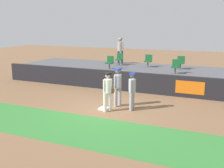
{
  "coord_description": "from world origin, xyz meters",
  "views": [
    {
      "loc": [
        4.73,
        -10.59,
        3.85
      ],
      "look_at": [
        -0.2,
        0.95,
        1.0
      ],
      "focal_mm": 42.15,
      "sensor_mm": 36.0,
      "label": 1
    }
  ],
  "objects_px": {
    "seat_front_right": "(176,66)",
    "seat_back_right": "(181,62)",
    "seat_back_left": "(119,59)",
    "player_fielder_home": "(108,89)",
    "player_coach_visitor": "(118,84)",
    "spectator_hooded": "(120,49)",
    "seat_front_left": "(110,62)",
    "seat_back_center": "(148,60)",
    "player_runner_visitor": "(132,89)",
    "first_base": "(104,109)"
  },
  "relations": [
    {
      "from": "seat_front_right",
      "to": "seat_back_right",
      "type": "bearing_deg",
      "value": 89.26
    },
    {
      "from": "seat_back_left",
      "to": "player_fielder_home",
      "type": "bearing_deg",
      "value": -72.41
    },
    {
      "from": "player_coach_visitor",
      "to": "spectator_hooded",
      "type": "height_order",
      "value": "spectator_hooded"
    },
    {
      "from": "player_coach_visitor",
      "to": "seat_front_left",
      "type": "relative_size",
      "value": 2.18
    },
    {
      "from": "seat_back_center",
      "to": "player_runner_visitor",
      "type": "bearing_deg",
      "value": -80.84
    },
    {
      "from": "seat_back_center",
      "to": "seat_front_right",
      "type": "relative_size",
      "value": 1.0
    },
    {
      "from": "spectator_hooded",
      "to": "first_base",
      "type": "bearing_deg",
      "value": 123.68
    },
    {
      "from": "seat_front_left",
      "to": "seat_back_center",
      "type": "distance_m",
      "value": 2.76
    },
    {
      "from": "first_base",
      "to": "seat_back_left",
      "type": "bearing_deg",
      "value": 105.72
    },
    {
      "from": "spectator_hooded",
      "to": "seat_back_right",
      "type": "bearing_deg",
      "value": -172.34
    },
    {
      "from": "seat_back_left",
      "to": "seat_front_left",
      "type": "bearing_deg",
      "value": -88.98
    },
    {
      "from": "player_runner_visitor",
      "to": "seat_back_left",
      "type": "relative_size",
      "value": 2.05
    },
    {
      "from": "seat_front_left",
      "to": "seat_back_left",
      "type": "xyz_separation_m",
      "value": [
        -0.03,
        1.8,
        0.0
      ]
    },
    {
      "from": "first_base",
      "to": "seat_front_left",
      "type": "height_order",
      "value": "seat_front_left"
    },
    {
      "from": "seat_front_left",
      "to": "seat_back_left",
      "type": "bearing_deg",
      "value": 91.02
    },
    {
      "from": "seat_front_left",
      "to": "seat_front_right",
      "type": "height_order",
      "value": "same"
    },
    {
      "from": "player_runner_visitor",
      "to": "seat_back_left",
      "type": "distance_m",
      "value": 7.18
    },
    {
      "from": "player_fielder_home",
      "to": "seat_back_left",
      "type": "bearing_deg",
      "value": -132.97
    },
    {
      "from": "seat_back_center",
      "to": "spectator_hooded",
      "type": "xyz_separation_m",
      "value": [
        -2.38,
        0.82,
        0.62
      ]
    },
    {
      "from": "player_fielder_home",
      "to": "seat_front_left",
      "type": "relative_size",
      "value": 2.11
    },
    {
      "from": "player_fielder_home",
      "to": "player_coach_visitor",
      "type": "relative_size",
      "value": 0.97
    },
    {
      "from": "player_fielder_home",
      "to": "player_runner_visitor",
      "type": "xyz_separation_m",
      "value": [
        0.93,
        0.61,
        -0.02
      ]
    },
    {
      "from": "player_fielder_home",
      "to": "seat_back_center",
      "type": "distance_m",
      "value": 7.06
    },
    {
      "from": "first_base",
      "to": "player_coach_visitor",
      "type": "distance_m",
      "value": 1.33
    },
    {
      "from": "player_coach_visitor",
      "to": "seat_front_left",
      "type": "xyz_separation_m",
      "value": [
        -2.31,
        4.34,
        0.4
      ]
    },
    {
      "from": "seat_back_center",
      "to": "seat_back_left",
      "type": "bearing_deg",
      "value": -180.0
    },
    {
      "from": "seat_front_left",
      "to": "player_coach_visitor",
      "type": "bearing_deg",
      "value": -62.01
    },
    {
      "from": "player_fielder_home",
      "to": "player_coach_visitor",
      "type": "bearing_deg",
      "value": -157.44
    },
    {
      "from": "first_base",
      "to": "seat_back_right",
      "type": "distance_m",
      "value": 7.44
    },
    {
      "from": "first_base",
      "to": "seat_front_left",
      "type": "relative_size",
      "value": 0.48
    },
    {
      "from": "seat_front_right",
      "to": "spectator_hooded",
      "type": "bearing_deg",
      "value": 150.07
    },
    {
      "from": "first_base",
      "to": "spectator_hooded",
      "type": "relative_size",
      "value": 0.21
    },
    {
      "from": "seat_back_left",
      "to": "seat_front_right",
      "type": "bearing_deg",
      "value": -22.76
    },
    {
      "from": "player_coach_visitor",
      "to": "seat_back_left",
      "type": "bearing_deg",
      "value": -140.44
    },
    {
      "from": "seat_back_right",
      "to": "spectator_hooded",
      "type": "xyz_separation_m",
      "value": [
        -4.57,
        0.82,
        0.62
      ]
    },
    {
      "from": "first_base",
      "to": "seat_back_left",
      "type": "xyz_separation_m",
      "value": [
        -1.94,
        6.9,
        1.42
      ]
    },
    {
      "from": "seat_front_left",
      "to": "seat_back_center",
      "type": "xyz_separation_m",
      "value": [
        2.1,
        1.8,
        0.0
      ]
    },
    {
      "from": "player_runner_visitor",
      "to": "seat_back_left",
      "type": "xyz_separation_m",
      "value": [
        -3.16,
        6.43,
        0.47
      ]
    },
    {
      "from": "first_base",
      "to": "seat_front_right",
      "type": "bearing_deg",
      "value": 65.29
    },
    {
      "from": "seat_back_left",
      "to": "seat_back_center",
      "type": "bearing_deg",
      "value": 0.0
    },
    {
      "from": "player_coach_visitor",
      "to": "seat_front_left",
      "type": "height_order",
      "value": "same"
    },
    {
      "from": "first_base",
      "to": "spectator_hooded",
      "type": "distance_m",
      "value": 8.28
    },
    {
      "from": "player_coach_visitor",
      "to": "player_fielder_home",
      "type": "bearing_deg",
      "value": 11.82
    },
    {
      "from": "first_base",
      "to": "seat_front_left",
      "type": "bearing_deg",
      "value": 110.53
    },
    {
      "from": "first_base",
      "to": "player_coach_visitor",
      "type": "bearing_deg",
      "value": 62.4
    },
    {
      "from": "seat_back_center",
      "to": "seat_back_right",
      "type": "height_order",
      "value": "same"
    },
    {
      "from": "player_coach_visitor",
      "to": "seat_back_left",
      "type": "distance_m",
      "value": 6.59
    },
    {
      "from": "first_base",
      "to": "seat_back_center",
      "type": "distance_m",
      "value": 7.05
    },
    {
      "from": "seat_back_center",
      "to": "seat_back_right",
      "type": "distance_m",
      "value": 2.19
    },
    {
      "from": "seat_back_left",
      "to": "player_coach_visitor",
      "type": "bearing_deg",
      "value": -69.14
    }
  ]
}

